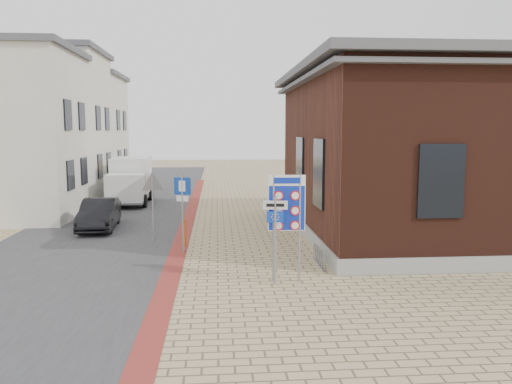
{
  "coord_description": "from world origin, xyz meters",
  "views": [
    {
      "loc": [
        -0.59,
        -13.18,
        4.3
      ],
      "look_at": [
        0.73,
        3.64,
        2.2
      ],
      "focal_mm": 35.0,
      "sensor_mm": 36.0,
      "label": 1
    }
  ],
  "objects": [
    {
      "name": "essen_sign",
      "position": [
        1.0,
        0.3,
        1.68
      ],
      "size": [
        0.68,
        0.11,
        2.52
      ],
      "rotation": [
        0.0,
        0.0,
        -0.1
      ],
      "color": "gray",
      "rests_on": "ground"
    },
    {
      "name": "townhouse_far",
      "position": [
        -10.99,
        24.0,
        4.17
      ],
      "size": [
        7.4,
        6.4,
        8.3
      ],
      "color": "beige",
      "rests_on": "ground"
    },
    {
      "name": "bike_rack",
      "position": [
        2.65,
        2.2,
        0.26
      ],
      "size": [
        0.08,
        1.8,
        0.6
      ],
      "color": "slate",
      "rests_on": "ground"
    },
    {
      "name": "bollard",
      "position": [
        -1.8,
        5.0,
        0.52
      ],
      "size": [
        0.12,
        0.12,
        1.04
      ],
      "primitive_type": "cylinder",
      "rotation": [
        0.0,
        0.0,
        -0.29
      ],
      "color": "#D7500B",
      "rests_on": "ground"
    },
    {
      "name": "townhouse_mid",
      "position": [
        -10.99,
        18.0,
        4.57
      ],
      "size": [
        7.4,
        6.4,
        9.1
      ],
      "color": "beige",
      "rests_on": "ground"
    },
    {
      "name": "curb_strip",
      "position": [
        -2.0,
        10.0,
        0.01
      ],
      "size": [
        0.6,
        40.0,
        0.02
      ],
      "primitive_type": "cube",
      "color": "maroon",
      "rests_on": "ground"
    },
    {
      "name": "brick_building",
      "position": [
        8.99,
        7.0,
        3.49
      ],
      "size": [
        13.0,
        13.0,
        6.8
      ],
      "color": "gray",
      "rests_on": "ground"
    },
    {
      "name": "road_strip",
      "position": [
        -5.5,
        15.0,
        0.01
      ],
      "size": [
        7.0,
        60.0,
        0.02
      ],
      "primitive_type": "cube",
      "color": "#38383A",
      "rests_on": "ground"
    },
    {
      "name": "townhouse_near",
      "position": [
        -10.99,
        12.0,
        4.17
      ],
      "size": [
        7.4,
        6.4,
        8.3
      ],
      "color": "beige",
      "rests_on": "ground"
    },
    {
      "name": "yield_sign",
      "position": [
        -3.06,
        6.0,
        2.05
      ],
      "size": [
        0.93,
        0.29,
        2.67
      ],
      "rotation": [
        0.0,
        0.0,
        0.25
      ],
      "color": "gray",
      "rests_on": "ground"
    },
    {
      "name": "box_truck",
      "position": [
        -5.66,
        16.29,
        1.38
      ],
      "size": [
        2.3,
        5.15,
        2.67
      ],
      "rotation": [
        0.0,
        0.0,
        0.03
      ],
      "color": "slate",
      "rests_on": "ground"
    },
    {
      "name": "border_sign",
      "position": [
        1.35,
        0.5,
        2.21
      ],
      "size": [
        1.05,
        0.09,
        3.07
      ],
      "rotation": [
        0.0,
        0.0,
        -0.03
      ],
      "color": "gray",
      "rests_on": "ground"
    },
    {
      "name": "parking_sign",
      "position": [
        -1.8,
        4.19,
        1.89
      ],
      "size": [
        0.58,
        0.25,
        2.75
      ],
      "rotation": [
        0.0,
        0.0,
        -0.35
      ],
      "color": "gray",
      "rests_on": "ground"
    },
    {
      "name": "sedan",
      "position": [
        -5.73,
        8.73,
        0.66
      ],
      "size": [
        1.66,
        4.08,
        1.32
      ],
      "primitive_type": "imported",
      "rotation": [
        0.0,
        0.0,
        0.07
      ],
      "color": "black",
      "rests_on": "ground"
    },
    {
      "name": "ground",
      "position": [
        0.0,
        0.0,
        0.0
      ],
      "size": [
        120.0,
        120.0,
        0.0
      ],
      "primitive_type": "plane",
      "color": "tan",
      "rests_on": "ground"
    }
  ]
}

